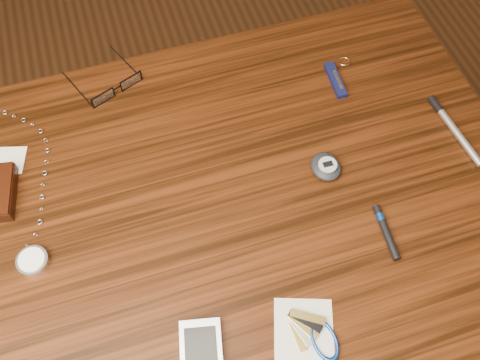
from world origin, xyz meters
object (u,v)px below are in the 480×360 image
(desk, at_px, (223,230))
(notepad_keys, at_px, (314,335))
(pocket_knife, at_px, (335,80))
(silver_pen, at_px, (451,125))
(pocket_watch, at_px, (32,253))
(pda_phone, at_px, (202,359))
(pedometer, at_px, (326,166))
(eyeglasses, at_px, (115,88))

(desk, bearing_deg, notepad_keys, -75.44)
(pocket_knife, height_order, silver_pen, silver_pen)
(pocket_watch, relative_size, pda_phone, 3.08)
(desk, bearing_deg, silver_pen, 3.00)
(pedometer, distance_m, notepad_keys, 0.27)
(eyeglasses, bearing_deg, desk, -67.36)
(pocket_watch, distance_m, pedometer, 0.48)
(pocket_watch, height_order, pocket_knife, pocket_watch)
(desk, height_order, pocket_watch, pocket_watch)
(desk, xyz_separation_m, silver_pen, (0.42, 0.02, 0.11))
(eyeglasses, height_order, pocket_watch, eyeglasses)
(notepad_keys, height_order, silver_pen, silver_pen)
(pocket_watch, bearing_deg, silver_pen, 1.58)
(pedometer, height_order, notepad_keys, pedometer)
(silver_pen, bearing_deg, pedometer, -176.46)
(pocket_watch, distance_m, pocket_knife, 0.59)
(desk, relative_size, pocket_watch, 2.80)
(pda_phone, xyz_separation_m, pocket_knife, (0.36, 0.40, -0.00))
(desk, xyz_separation_m, eyeglasses, (-0.12, 0.28, 0.11))
(pedometer, xyz_separation_m, silver_pen, (0.24, 0.01, -0.00))
(notepad_keys, bearing_deg, eyeglasses, 108.99)
(eyeglasses, xyz_separation_m, pocket_watch, (-0.18, -0.27, -0.00))
(silver_pen, bearing_deg, pda_phone, -154.40)
(desk, bearing_deg, eyeglasses, 112.64)
(pedometer, height_order, pocket_knife, pedometer)
(silver_pen, bearing_deg, pocket_watch, -178.42)
(desk, height_order, notepad_keys, notepad_keys)
(desk, relative_size, pocket_knife, 12.22)
(eyeglasses, relative_size, pocket_watch, 0.39)
(pocket_watch, xyz_separation_m, notepad_keys, (0.36, -0.24, -0.00))
(pedometer, bearing_deg, pocket_watch, -179.40)
(eyeglasses, height_order, pedometer, same)
(eyeglasses, height_order, pocket_knife, eyeglasses)
(desk, xyz_separation_m, pda_phone, (-0.10, -0.22, 0.11))
(eyeglasses, relative_size, pedometer, 2.46)
(desk, height_order, pda_phone, pda_phone)
(pda_phone, bearing_deg, silver_pen, 25.60)
(pda_phone, height_order, silver_pen, pda_phone)
(eyeglasses, distance_m, pda_phone, 0.50)
(pedometer, bearing_deg, desk, -177.72)
(notepad_keys, bearing_deg, pedometer, 64.26)
(eyeglasses, distance_m, notepad_keys, 0.54)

